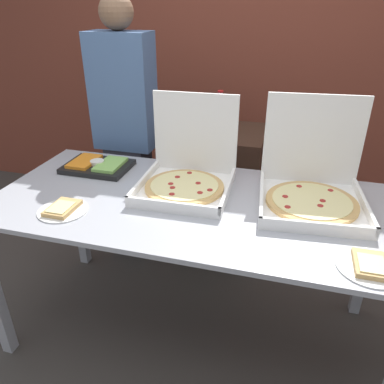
{
  "coord_description": "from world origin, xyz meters",
  "views": [
    {
      "loc": [
        0.44,
        -1.59,
        1.79
      ],
      "look_at": [
        0.0,
        0.0,
        0.94
      ],
      "focal_mm": 35.0,
      "sensor_mm": 36.0,
      "label": 1
    }
  ],
  "objects_px": {
    "paper_plate_front_center": "(63,209)",
    "veggie_tray": "(98,165)",
    "pizza_box_near_right": "(312,186)",
    "paper_plate_front_right": "(370,266)",
    "soda_bottle": "(220,113)",
    "soda_can_silver": "(195,114)",
    "pizza_box_near_left": "(187,173)",
    "person_guest_cap": "(126,134)"
  },
  "relations": [
    {
      "from": "paper_plate_front_right",
      "to": "veggie_tray",
      "type": "relative_size",
      "value": 0.66
    },
    {
      "from": "paper_plate_front_center",
      "to": "person_guest_cap",
      "type": "distance_m",
      "value": 0.93
    },
    {
      "from": "paper_plate_front_right",
      "to": "soda_bottle",
      "type": "relative_size",
      "value": 0.91
    },
    {
      "from": "pizza_box_near_left",
      "to": "paper_plate_front_right",
      "type": "relative_size",
      "value": 2.0
    },
    {
      "from": "soda_can_silver",
      "to": "paper_plate_front_right",
      "type": "bearing_deg",
      "value": -52.3
    },
    {
      "from": "pizza_box_near_left",
      "to": "person_guest_cap",
      "type": "bearing_deg",
      "value": 136.74
    },
    {
      "from": "pizza_box_near_left",
      "to": "pizza_box_near_right",
      "type": "height_order",
      "value": "pizza_box_near_right"
    },
    {
      "from": "person_guest_cap",
      "to": "soda_bottle",
      "type": "bearing_deg",
      "value": -157.85
    },
    {
      "from": "person_guest_cap",
      "to": "veggie_tray",
      "type": "bearing_deg",
      "value": 90.65
    },
    {
      "from": "paper_plate_front_center",
      "to": "veggie_tray",
      "type": "xyz_separation_m",
      "value": [
        -0.08,
        0.5,
        0.01
      ]
    },
    {
      "from": "paper_plate_front_right",
      "to": "pizza_box_near_right",
      "type": "bearing_deg",
      "value": 114.26
    },
    {
      "from": "pizza_box_near_left",
      "to": "paper_plate_front_center",
      "type": "distance_m",
      "value": 0.65
    },
    {
      "from": "pizza_box_near_left",
      "to": "paper_plate_front_center",
      "type": "height_order",
      "value": "pizza_box_near_left"
    },
    {
      "from": "pizza_box_near_left",
      "to": "pizza_box_near_right",
      "type": "distance_m",
      "value": 0.63
    },
    {
      "from": "soda_can_silver",
      "to": "pizza_box_near_left",
      "type": "bearing_deg",
      "value": -77.34
    },
    {
      "from": "paper_plate_front_center",
      "to": "person_guest_cap",
      "type": "bearing_deg",
      "value": 95.26
    },
    {
      "from": "pizza_box_near_right",
      "to": "soda_can_silver",
      "type": "height_order",
      "value": "pizza_box_near_right"
    },
    {
      "from": "veggie_tray",
      "to": "paper_plate_front_right",
      "type": "bearing_deg",
      "value": -21.36
    },
    {
      "from": "veggie_tray",
      "to": "soda_can_silver",
      "type": "distance_m",
      "value": 0.9
    },
    {
      "from": "pizza_box_near_right",
      "to": "veggie_tray",
      "type": "height_order",
      "value": "pizza_box_near_right"
    },
    {
      "from": "paper_plate_front_right",
      "to": "soda_bottle",
      "type": "distance_m",
      "value": 1.51
    },
    {
      "from": "soda_bottle",
      "to": "paper_plate_front_right",
      "type": "bearing_deg",
      "value": -55.76
    },
    {
      "from": "paper_plate_front_center",
      "to": "veggie_tray",
      "type": "bearing_deg",
      "value": 99.2
    },
    {
      "from": "soda_can_silver",
      "to": "pizza_box_near_right",
      "type": "bearing_deg",
      "value": -46.44
    },
    {
      "from": "paper_plate_front_right",
      "to": "person_guest_cap",
      "type": "bearing_deg",
      "value": 145.43
    },
    {
      "from": "pizza_box_near_left",
      "to": "soda_bottle",
      "type": "relative_size",
      "value": 1.82
    },
    {
      "from": "pizza_box_near_left",
      "to": "soda_bottle",
      "type": "height_order",
      "value": "pizza_box_near_left"
    },
    {
      "from": "paper_plate_front_right",
      "to": "veggie_tray",
      "type": "distance_m",
      "value": 1.54
    },
    {
      "from": "pizza_box_near_right",
      "to": "soda_can_silver",
      "type": "relative_size",
      "value": 4.48
    },
    {
      "from": "pizza_box_near_right",
      "to": "paper_plate_front_center",
      "type": "distance_m",
      "value": 1.21
    },
    {
      "from": "veggie_tray",
      "to": "soda_can_silver",
      "type": "relative_size",
      "value": 3.05
    },
    {
      "from": "veggie_tray",
      "to": "soda_bottle",
      "type": "relative_size",
      "value": 1.38
    },
    {
      "from": "paper_plate_front_center",
      "to": "paper_plate_front_right",
      "type": "xyz_separation_m",
      "value": [
        1.35,
        -0.06,
        -0.0
      ]
    },
    {
      "from": "soda_bottle",
      "to": "veggie_tray",
      "type": "bearing_deg",
      "value": -131.34
    },
    {
      "from": "paper_plate_front_right",
      "to": "soda_bottle",
      "type": "xyz_separation_m",
      "value": [
        -0.84,
        1.24,
        0.19
      ]
    },
    {
      "from": "paper_plate_front_center",
      "to": "veggie_tray",
      "type": "relative_size",
      "value": 0.63
    },
    {
      "from": "pizza_box_near_left",
      "to": "pizza_box_near_right",
      "type": "relative_size",
      "value": 0.9
    },
    {
      "from": "veggie_tray",
      "to": "pizza_box_near_right",
      "type": "bearing_deg",
      "value": -3.57
    },
    {
      "from": "pizza_box_near_left",
      "to": "soda_bottle",
      "type": "xyz_separation_m",
      "value": [
        0.01,
        0.76,
        0.12
      ]
    },
    {
      "from": "soda_bottle",
      "to": "soda_can_silver",
      "type": "distance_m",
      "value": 0.25
    },
    {
      "from": "paper_plate_front_center",
      "to": "soda_can_silver",
      "type": "height_order",
      "value": "soda_can_silver"
    },
    {
      "from": "pizza_box_near_right",
      "to": "paper_plate_front_center",
      "type": "xyz_separation_m",
      "value": [
        -1.14,
        -0.42,
        -0.07
      ]
    }
  ]
}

